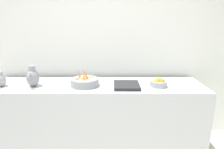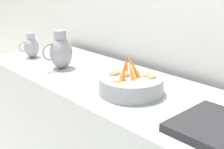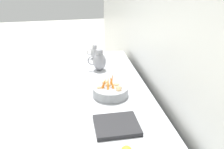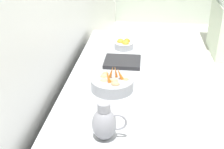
# 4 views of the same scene
# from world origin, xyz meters

# --- Properties ---
(prep_counter) EXTENTS (0.68, 2.68, 0.87)m
(prep_counter) POSITION_xyz_m (-1.50, -0.13, 0.43)
(prep_counter) COLOR #ADAFB5
(prep_counter) RESTS_ON ground_plane
(vegetable_colander) EXTENTS (0.34, 0.34, 0.22)m
(vegetable_colander) POSITION_xyz_m (-1.44, -0.25, 0.92)
(vegetable_colander) COLOR gray
(vegetable_colander) RESTS_ON prep_counter
(orange_bowl) EXTENTS (0.20, 0.20, 0.10)m
(orange_bowl) POSITION_xyz_m (-1.42, 0.64, 0.91)
(orange_bowl) COLOR #9EA0A5
(orange_bowl) RESTS_ON prep_counter
(metal_pitcher_tall) EXTENTS (0.21, 0.15, 0.25)m
(metal_pitcher_tall) POSITION_xyz_m (-1.42, -0.87, 0.98)
(metal_pitcher_tall) COLOR gray
(metal_pitcher_tall) RESTS_ON prep_counter
(counter_sink_basin) EXTENTS (0.34, 0.30, 0.04)m
(counter_sink_basin) POSITION_xyz_m (-1.40, 0.26, 0.89)
(counter_sink_basin) COLOR #232326
(counter_sink_basin) RESTS_ON prep_counter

